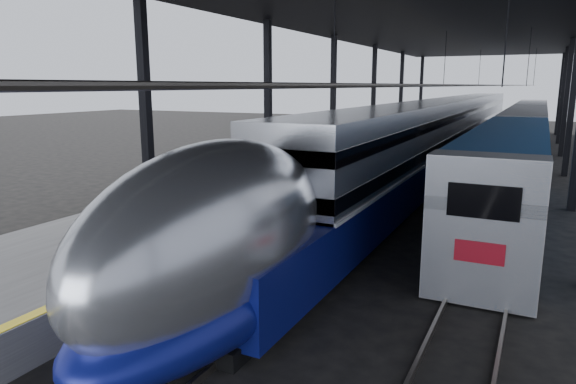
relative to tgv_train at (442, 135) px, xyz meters
The scene contains 8 objects.
ground 25.92m from the tgv_train, 94.44° to the right, with size 160.00×160.00×0.00m, color black.
platform 8.12m from the tgv_train, 133.71° to the right, with size 6.00×80.00×1.00m, color #4C4C4F.
yellow_strip 6.45m from the tgv_train, 115.14° to the right, with size 0.30×80.00×0.01m, color yellow.
rails 6.60m from the tgv_train, 66.51° to the right, with size 6.52×80.00×0.16m.
canopy 9.06m from the tgv_train, 90.99° to the right, with size 18.00×75.00×9.47m.
tgv_train is the anchor object (origin of this frame).
second_train 6.20m from the tgv_train, 36.22° to the left, with size 2.78×56.05×3.83m.
child 26.36m from the tgv_train, 96.86° to the right, with size 0.34×0.22×0.93m, color #4F351A.
Camera 1 is at (8.09, -10.64, 5.50)m, focal length 32.00 mm.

